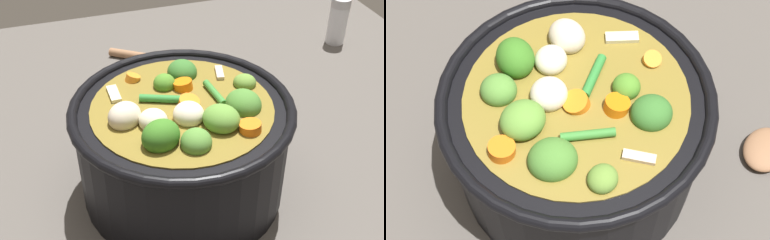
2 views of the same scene
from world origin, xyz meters
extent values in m
plane|color=#514C47|center=(0.00, 0.00, 0.00)|extent=(1.10, 1.10, 0.00)
cylinder|color=black|center=(0.00, 0.00, 0.06)|extent=(0.26, 0.26, 0.13)
torus|color=black|center=(0.00, 0.00, 0.13)|extent=(0.27, 0.27, 0.01)
cylinder|color=olive|center=(0.00, 0.00, 0.07)|extent=(0.22, 0.22, 0.12)
ellipsoid|color=#477F30|center=(-0.02, -0.07, 0.13)|extent=(0.05, 0.05, 0.03)
ellipsoid|color=#387521|center=(-0.06, 0.04, 0.14)|extent=(0.05, 0.05, 0.04)
ellipsoid|color=#5E9338|center=(-0.05, -0.03, 0.14)|extent=(0.06, 0.06, 0.03)
ellipsoid|color=#36702C|center=(0.07, -0.02, 0.13)|extent=(0.05, 0.05, 0.03)
ellipsoid|color=#528936|center=(-0.07, 0.01, 0.13)|extent=(0.04, 0.04, 0.03)
ellipsoid|color=olive|center=(0.02, -0.09, 0.13)|extent=(0.04, 0.04, 0.02)
ellipsoid|color=#4C8628|center=(0.05, 0.01, 0.13)|extent=(0.03, 0.03, 0.02)
cylinder|color=orange|center=(0.00, -0.01, 0.13)|extent=(0.04, 0.03, 0.02)
cylinder|color=orange|center=(0.07, 0.04, 0.13)|extent=(0.02, 0.02, 0.02)
cylinder|color=orange|center=(-0.07, -0.06, 0.13)|extent=(0.04, 0.04, 0.02)
cylinder|color=orange|center=(0.04, -0.01, 0.13)|extent=(0.04, 0.03, 0.02)
ellipsoid|color=beige|center=(-0.01, 0.07, 0.14)|extent=(0.05, 0.05, 0.03)
ellipsoid|color=beige|center=(-0.02, 0.04, 0.14)|extent=(0.04, 0.04, 0.03)
ellipsoid|color=beige|center=(-0.03, 0.00, 0.14)|extent=(0.05, 0.05, 0.03)
cylinder|color=#2E7F33|center=(0.02, 0.02, 0.13)|extent=(0.03, 0.05, 0.01)
cylinder|color=#3A8233|center=(0.01, -0.04, 0.13)|extent=(0.05, 0.01, 0.01)
cube|color=beige|center=(0.05, -0.07, 0.13)|extent=(0.03, 0.02, 0.01)
cube|color=beige|center=(0.05, 0.07, 0.13)|extent=(0.03, 0.01, 0.01)
ellipsoid|color=#926646|center=(0.21, 0.01, 0.01)|extent=(0.07, 0.08, 0.02)
cylinder|color=#926646|center=(0.31, -0.06, 0.01)|extent=(0.13, 0.18, 0.02)
cylinder|color=silver|center=(0.29, -0.40, 0.04)|extent=(0.04, 0.04, 0.07)
cylinder|color=#B7B7BC|center=(0.29, -0.40, 0.08)|extent=(0.04, 0.04, 0.02)
camera|label=1|loc=(-0.47, 0.14, 0.48)|focal=48.20mm
camera|label=2|loc=(-0.01, -0.31, 0.58)|focal=54.00mm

